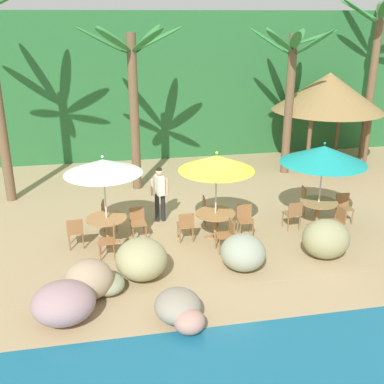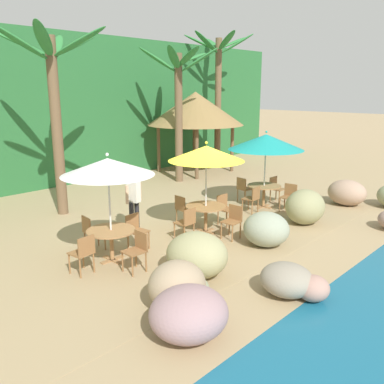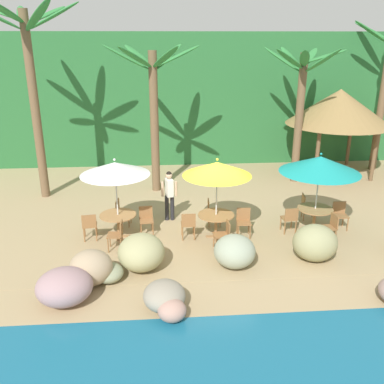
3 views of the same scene
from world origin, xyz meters
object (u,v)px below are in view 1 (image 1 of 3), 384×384
Objects in this scene: chair_yellow_seaward at (245,218)px; chair_teal_right at (337,220)px; palm_tree_fourth at (376,54)px; palm_tree_second at (132,80)px; palm_tree_third at (291,74)px; umbrella_yellow at (217,163)px; dining_table_white at (107,222)px; umbrella_white at (103,167)px; palapa_hut at (329,92)px; chair_yellow_left at (186,224)px; umbrella_teal at (324,155)px; dining_table_teal at (318,206)px; chair_teal_seaward at (344,206)px; waiter_in_white at (160,190)px; dining_table_yellow at (215,217)px; chair_white_left at (75,231)px; chair_teal_left at (293,213)px; chair_yellow_inland at (208,209)px; chair_white_right at (110,239)px; chair_teal_inland at (307,198)px; chair_yellow_right at (228,233)px; chair_white_seaward at (138,220)px; chair_white_inland at (107,213)px.

chair_yellow_seaward is 1.00× the size of chair_teal_right.
palm_tree_second is at bearing -168.41° from palm_tree_fourth.
palm_tree_second reaches higher than palm_tree_third.
dining_table_white is at bearing 175.47° from umbrella_yellow.
umbrella_white is at bearing -145.07° from palm_tree_third.
palapa_hut is at bearing 49.16° from chair_yellow_seaward.
chair_yellow_left is 4.34m from umbrella_teal.
chair_yellow_seaward and chair_teal_right have the same top height.
umbrella_white is 2.26× the size of dining_table_teal.
umbrella_yellow reaches higher than umbrella_white.
palm_tree_second is at bearing 144.82° from chair_teal_seaward.
umbrella_yellow is 2.87× the size of chair_teal_seaward.
chair_teal_right is 5.13m from waiter_in_white.
palapa_hut reaches higher than chair_yellow_seaward.
palm_tree_fourth reaches higher than chair_yellow_seaward.
chair_teal_right is at bearing -77.57° from umbrella_teal.
palm_tree_fourth reaches higher than dining_table_yellow.
chair_yellow_seaward is 2.84m from umbrella_teal.
chair_white_left is 1.00× the size of chair_teal_left.
umbrella_white is at bearing -168.04° from chair_yellow_inland.
chair_white_right is 6.23m from chair_teal_right.
chair_teal_inland is 4.58m from waiter_in_white.
chair_teal_right is (3.34, -0.60, -0.10)m from dining_table_yellow.
palapa_hut reaches higher than chair_teal_seaward.
palm_tree_second reaches higher than dining_table_white.
chair_yellow_seaward is 1.46m from chair_teal_left.
chair_yellow_right is at bearing -81.49° from dining_table_yellow.
chair_white_seaward and chair_teal_inland have the same top height.
umbrella_yellow reaches higher than chair_white_inland.
chair_white_right is 3.40m from umbrella_yellow.
dining_table_white is at bearing -172.05° from chair_teal_inland.
waiter_in_white reaches higher than chair_teal_inland.
palm_tree_third is at bearing 71.23° from chair_teal_left.
umbrella_teal is at bearing 4.27° from dining_table_yellow.
chair_teal_left is at bearing 7.59° from chair_white_right.
chair_white_seaward is 1.00× the size of chair_white_inland.
chair_teal_inland is at bearing 7.95° from umbrella_white.
chair_white_left and chair_yellow_inland have the same top height.
palapa_hut is at bearing 63.39° from dining_table_teal.
chair_yellow_seaward is at bearing -3.07° from umbrella_white.
palapa_hut is at bearing 25.19° from palm_tree_third.
chair_white_seaward is at bearing -127.25° from waiter_in_white.
chair_yellow_left is at bearing -175.21° from dining_table_teal.
waiter_in_white is (1.59, 1.16, -1.20)m from umbrella_white.
umbrella_teal is (6.09, -0.85, 1.65)m from chair_white_inland.
chair_white_inland is 6.98m from chair_teal_seaward.
chair_white_left is 0.20× the size of palapa_hut.
palm_tree_third is (6.96, 4.02, 3.27)m from chair_white_inland.
dining_table_white is 5.39m from palm_tree_second.
chair_white_right is at bearing -172.41° from chair_teal_left.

